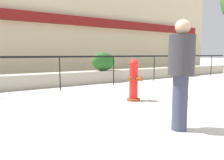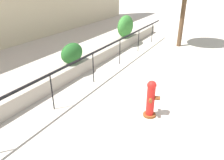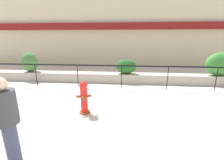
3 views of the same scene
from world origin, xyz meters
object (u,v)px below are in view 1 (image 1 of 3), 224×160
Objects in this scene: hedge_bush_1 at (103,61)px; fire_hydrant at (134,80)px; pedestrian at (181,68)px; hedge_bush_2 at (178,56)px.

hedge_bush_1 is 1.01× the size of fire_hydrant.
pedestrian is (-0.79, -2.13, 0.44)m from fire_hydrant.
pedestrian is at bearing -139.86° from hedge_bush_2.
hedge_bush_2 is at bearing 0.00° from hedge_bush_1.
hedge_bush_1 is at bearing 180.00° from hedge_bush_2.
pedestrian is (-2.11, -5.82, 0.10)m from hedge_bush_1.
hedge_bush_1 is 0.75× the size of hedge_bush_2.
hedge_bush_2 is 1.35× the size of fire_hydrant.
fire_hydrant is at bearing -148.86° from hedge_bush_2.
pedestrian reaches higher than hedge_bush_1.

